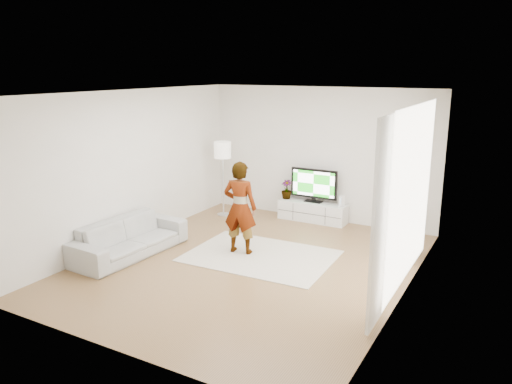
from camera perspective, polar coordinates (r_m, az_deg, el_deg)
The scene contains 17 objects.
floor at distance 8.37m, azimuth -0.81°, elevation -8.27°, with size 6.00×6.00×0.00m, color olive.
ceiling at distance 7.75m, azimuth -0.88°, elevation 11.26°, with size 6.00×6.00×0.00m, color white.
wall_left at distance 9.41m, azimuth -14.17°, elevation 2.74°, with size 0.02×6.00×2.80m, color white.
wall_right at distance 7.07m, azimuth 17.02°, elevation -1.13°, with size 0.02×6.00×2.80m, color white.
wall_back at distance 10.60m, azimuth 7.29°, elevation 4.28°, with size 5.00×0.02×2.80m, color white.
wall_front at distance 5.64m, azimuth -16.26°, elevation -4.90°, with size 5.00×0.02×2.80m, color white.
window at distance 7.35m, azimuth 17.40°, elevation -0.20°, with size 0.01×2.60×2.50m, color white.
curtain_near at distance 6.17m, azimuth 14.06°, elevation -3.62°, with size 0.04×0.70×2.60m, color white.
curtain_far at distance 8.63m, azimuth 18.64°, elevation 1.08°, with size 0.04×0.70×2.60m, color white.
media_console at distance 10.66m, azimuth 6.49°, elevation -2.23°, with size 1.46×0.42×0.41m.
television at distance 10.54m, azimuth 6.64°, elevation 0.89°, with size 1.02×0.20×0.71m.
game_console at distance 10.36m, azimuth 9.79°, elevation -1.01°, with size 0.09×0.17×0.22m.
potted_plant at distance 10.80m, azimuth 3.51°, elevation 0.30°, with size 0.23×0.23×0.41m, color #3F7238.
rug at distance 8.70m, azimuth 0.50°, elevation -7.32°, with size 2.46×1.77×0.01m, color beige.
player at distance 8.62m, azimuth -1.83°, elevation -1.79°, with size 0.59×0.39×1.63m, color #334772.
sofa at distance 8.96m, azimuth -14.24°, elevation -5.06°, with size 2.13×0.83×0.62m, color #ACABA7.
floor_lamp at distance 10.79m, azimuth -3.84°, elevation 4.44°, with size 0.36×0.36×1.63m.
Camera 1 is at (3.86, -6.71, 3.18)m, focal length 35.00 mm.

